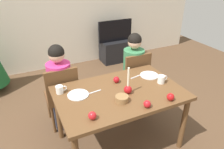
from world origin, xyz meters
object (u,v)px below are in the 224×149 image
at_px(chair_left, 62,94).
at_px(person_left_child, 61,89).
at_px(mug_left, 60,90).
at_px(tv_stand, 115,51).
at_px(tv, 115,31).
at_px(bowl_walnuts, 122,99).
at_px(apple_by_left_plate, 92,116).
at_px(dining_table, 120,98).
at_px(chair_right, 134,77).
at_px(mug_right, 161,79).
at_px(plate_left, 78,95).
at_px(apple_by_right_mug, 147,104).
at_px(candle_centerpiece, 128,88).
at_px(apple_near_candle, 171,97).
at_px(person_right_child, 133,72).
at_px(plate_right, 149,75).

relative_size(chair_left, person_left_child, 0.77).
bearing_deg(mug_left, chair_left, 77.68).
bearing_deg(tv_stand, mug_left, -129.27).
xyz_separation_m(tv, bowl_walnuts, (-1.14, -2.48, 0.07)).
bearing_deg(apple_by_left_plate, bowl_walnuts, 19.41).
relative_size(dining_table, tv, 1.77).
bearing_deg(dining_table, tv_stand, 65.04).
bearing_deg(chair_right, mug_right, -91.80).
bearing_deg(tv_stand, chair_left, -133.31).
height_order(plate_left, apple_by_left_plate, apple_by_left_plate).
distance_m(bowl_walnuts, apple_by_left_plate, 0.39).
height_order(tv, apple_by_left_plate, tv).
relative_size(dining_table, bowl_walnuts, 10.19).
height_order(chair_left, tv, tv).
xyz_separation_m(person_left_child, apple_by_right_mug, (0.64, -1.01, 0.22)).
bearing_deg(tv_stand, candle_centerpiece, -113.01).
relative_size(dining_table, plate_left, 6.13).
relative_size(apple_near_candle, apple_by_right_mug, 1.04).
height_order(tv, mug_right, tv).
relative_size(person_right_child, apple_by_left_plate, 15.12).
height_order(bowl_walnuts, apple_by_right_mug, apple_by_right_mug).
height_order(chair_left, mug_left, chair_left).
height_order(candle_centerpiece, bowl_walnuts, candle_centerpiece).
xyz_separation_m(mug_left, apple_by_left_plate, (0.17, -0.56, -0.01)).
distance_m(person_right_child, apple_near_candle, 1.04).
xyz_separation_m(dining_table, tv_stand, (1.07, 2.30, -0.43)).
bearing_deg(person_right_child, dining_table, -130.97).
distance_m(tv_stand, bowl_walnuts, 2.78).
bearing_deg(chair_right, candle_centerpiece, -126.10).
distance_m(dining_table, mug_left, 0.67).
xyz_separation_m(plate_left, mug_left, (-0.16, 0.13, 0.04)).
relative_size(chair_right, candle_centerpiece, 2.92).
bearing_deg(bowl_walnuts, person_right_child, 52.70).
bearing_deg(plate_left, chair_right, 25.80).
xyz_separation_m(chair_left, mug_left, (-0.08, -0.35, 0.28)).
bearing_deg(bowl_walnuts, mug_right, 13.11).
distance_m(person_left_child, plate_left, 0.55).
distance_m(candle_centerpiece, bowl_walnuts, 0.18).
distance_m(person_right_child, apple_by_right_mug, 1.12).
distance_m(tv_stand, tv, 0.47).
bearing_deg(bowl_walnuts, person_left_child, 119.41).
bearing_deg(person_right_child, bowl_walnuts, -127.30).
relative_size(person_right_child, bowl_walnuts, 8.53).
xyz_separation_m(plate_left, plate_right, (0.95, 0.05, 0.00)).
bearing_deg(apple_by_left_plate, tv_stand, 59.96).
bearing_deg(apple_by_right_mug, chair_left, 123.21).
bearing_deg(plate_left, apple_near_candle, -30.66).
relative_size(person_right_child, tv, 1.48).
relative_size(dining_table, plate_right, 6.10).
distance_m(person_left_child, tv_stand, 2.33).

